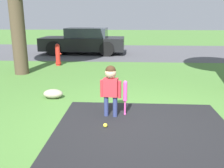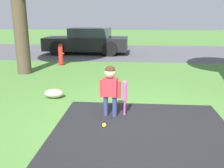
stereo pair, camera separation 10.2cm
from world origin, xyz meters
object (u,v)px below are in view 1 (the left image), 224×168
object	(u,v)px
baseball_bat	(125,93)
fire_hydrant	(58,55)
parked_car	(84,41)
child	(111,84)
sports_ball	(105,125)

from	to	relation	value
baseball_bat	fire_hydrant	bearing A→B (deg)	118.48
fire_hydrant	parked_car	size ratio (longest dim) A/B	0.20
child	sports_ball	world-z (taller)	child
fire_hydrant	parked_car	world-z (taller)	parked_car
parked_car	baseball_bat	bearing A→B (deg)	105.41
fire_hydrant	child	bearing A→B (deg)	-64.40
child	baseball_bat	distance (m)	0.33
child	fire_hydrant	bearing A→B (deg)	123.83
baseball_bat	fire_hydrant	size ratio (longest dim) A/B	0.82
parked_car	fire_hydrant	bearing A→B (deg)	82.15
baseball_bat	fire_hydrant	world-z (taller)	fire_hydrant
sports_ball	fire_hydrant	bearing A→B (deg)	113.00
fire_hydrant	parked_car	xyz separation A→B (m)	(0.45, 3.13, 0.20)
child	baseball_bat	size ratio (longest dim) A/B	1.43
child	fire_hydrant	xyz separation A→B (m)	(-2.31, 4.82, -0.23)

